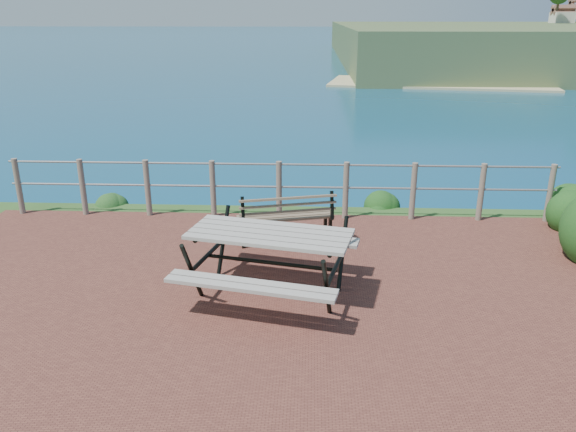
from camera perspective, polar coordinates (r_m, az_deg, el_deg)
name	(u,v)px	position (r m, az deg, el deg)	size (l,w,h in m)	color
ground	(263,313)	(6.82, -2.58, -9.85)	(10.00, 7.00, 0.12)	brown
ocean	(312,25)	(205.93, 2.49, 18.83)	(1200.00, 1200.00, 0.00)	#14727C
safety_railing	(279,187)	(9.68, -0.92, 3.00)	(9.40, 0.10, 1.00)	#6B5B4C
picnic_table	(270,256)	(7.00, -1.84, -4.12)	(2.11, 1.69, 0.84)	gray
park_bench	(285,209)	(8.62, -0.27, 0.73)	(1.52, 0.73, 0.83)	brown
shrub_lip_west	(115,201)	(11.25, -17.17, 1.45)	(0.68, 0.68, 0.39)	#1C4C1D
shrub_lip_east	(382,204)	(10.74, 9.51, 1.23)	(0.67, 0.67, 0.38)	#164818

